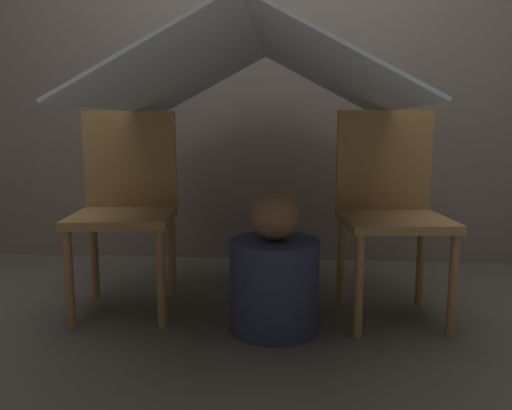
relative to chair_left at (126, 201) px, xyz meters
name	(u,v)px	position (x,y,z in m)	size (l,w,h in m)	color
ground_plane	(253,329)	(0.59, -0.23, -0.49)	(8.80, 8.80, 0.00)	#47423D
wall_back	(269,52)	(0.59, 0.89, 0.76)	(7.00, 0.05, 2.50)	#6B6056
chair_left	(126,201)	(0.00, 0.00, 0.00)	(0.47, 0.47, 0.89)	olive
chair_right	(390,204)	(1.16, 0.00, 0.00)	(0.46, 0.46, 0.89)	olive
sheet_canopy	(256,70)	(0.59, -0.08, 0.55)	(1.16, 1.34, 0.31)	silver
person_front	(274,275)	(0.67, -0.22, -0.26)	(0.36, 0.36, 0.57)	#2D3351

